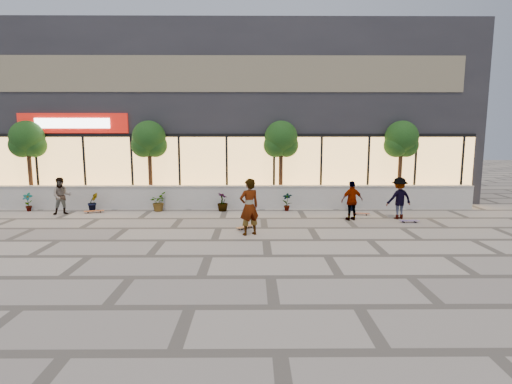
{
  "coord_description": "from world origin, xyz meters",
  "views": [
    {
      "loc": [
        1.22,
        -10.58,
        3.33
      ],
      "look_at": [
        1.33,
        3.26,
        1.3
      ],
      "focal_mm": 28.0,
      "sensor_mm": 36.0,
      "label": 1
    }
  ],
  "objects_px": {
    "tree_west": "(28,141)",
    "skater_center": "(249,207)",
    "skater_right_far": "(399,198)",
    "skater_left": "(62,196)",
    "tree_midwest": "(149,141)",
    "skater_right_near": "(352,201)",
    "skateboard_center": "(245,227)",
    "skateboard_left": "(94,211)",
    "tree_mideast": "(281,141)",
    "skateboard_right_near": "(361,213)",
    "skateboard_right_far": "(409,221)",
    "tree_east": "(401,141)"
  },
  "relations": [
    {
      "from": "tree_west",
      "to": "skater_center",
      "type": "xyz_separation_m",
      "value": [
        10.09,
        -5.38,
        -2.04
      ]
    },
    {
      "from": "skater_right_far",
      "to": "skater_left",
      "type": "bearing_deg",
      "value": -17.94
    },
    {
      "from": "tree_midwest",
      "to": "skater_center",
      "type": "xyz_separation_m",
      "value": [
        4.59,
        -5.38,
        -2.04
      ]
    },
    {
      "from": "tree_west",
      "to": "skater_right_near",
      "type": "xyz_separation_m",
      "value": [
        14.04,
        -3.14,
        -2.22
      ]
    },
    {
      "from": "skateboard_center",
      "to": "skateboard_left",
      "type": "height_order",
      "value": "skateboard_left"
    },
    {
      "from": "tree_west",
      "to": "skater_left",
      "type": "height_order",
      "value": "tree_west"
    },
    {
      "from": "skater_center",
      "to": "skater_right_far",
      "type": "distance_m",
      "value": 6.37
    },
    {
      "from": "skater_right_far",
      "to": "tree_mideast",
      "type": "bearing_deg",
      "value": -46.98
    },
    {
      "from": "skateboard_right_near",
      "to": "skater_right_near",
      "type": "bearing_deg",
      "value": -108.51
    },
    {
      "from": "skater_right_near",
      "to": "skateboard_left",
      "type": "height_order",
      "value": "skater_right_near"
    },
    {
      "from": "skater_center",
      "to": "skateboard_right_far",
      "type": "relative_size",
      "value": 2.6
    },
    {
      "from": "tree_east",
      "to": "skater_right_near",
      "type": "distance_m",
      "value": 4.85
    },
    {
      "from": "skateboard_left",
      "to": "skater_right_far",
      "type": "bearing_deg",
      "value": -24.72
    },
    {
      "from": "skater_center",
      "to": "skater_right_near",
      "type": "distance_m",
      "value": 4.54
    },
    {
      "from": "tree_mideast",
      "to": "skateboard_right_near",
      "type": "distance_m",
      "value": 4.83
    },
    {
      "from": "skater_right_near",
      "to": "skater_right_far",
      "type": "bearing_deg",
      "value": 173.25
    },
    {
      "from": "tree_mideast",
      "to": "skater_right_near",
      "type": "bearing_deg",
      "value": -50.99
    },
    {
      "from": "tree_mideast",
      "to": "skateboard_center",
      "type": "xyz_separation_m",
      "value": [
        -1.55,
        -4.53,
        -2.91
      ]
    },
    {
      "from": "tree_west",
      "to": "skateboard_left",
      "type": "distance_m",
      "value": 4.81
    },
    {
      "from": "skater_center",
      "to": "tree_west",
      "type": "bearing_deg",
      "value": -55.25
    },
    {
      "from": "skateboard_right_near",
      "to": "tree_midwest",
      "type": "bearing_deg",
      "value": -178.73
    },
    {
      "from": "skater_right_far",
      "to": "tree_midwest",
      "type": "bearing_deg",
      "value": -29.49
    },
    {
      "from": "tree_west",
      "to": "skateboard_center",
      "type": "bearing_deg",
      "value": -24.47
    },
    {
      "from": "skater_left",
      "to": "skateboard_left",
      "type": "relative_size",
      "value": 1.9
    },
    {
      "from": "tree_west",
      "to": "skater_right_far",
      "type": "distance_m",
      "value": 16.36
    },
    {
      "from": "tree_mideast",
      "to": "tree_east",
      "type": "relative_size",
      "value": 1.0
    },
    {
      "from": "skater_center",
      "to": "skateboard_right_near",
      "type": "distance_m",
      "value": 5.68
    },
    {
      "from": "tree_west",
      "to": "skateboard_right_near",
      "type": "distance_m",
      "value": 15.13
    },
    {
      "from": "tree_west",
      "to": "tree_east",
      "type": "distance_m",
      "value": 17.0
    },
    {
      "from": "tree_east",
      "to": "skateboard_right_near",
      "type": "distance_m",
      "value": 4.3
    },
    {
      "from": "skater_center",
      "to": "skater_right_near",
      "type": "height_order",
      "value": "skater_center"
    },
    {
      "from": "skateboard_center",
      "to": "skateboard_left",
      "type": "distance_m",
      "value": 7.09
    },
    {
      "from": "tree_midwest",
      "to": "skateboard_right_near",
      "type": "height_order",
      "value": "tree_midwest"
    },
    {
      "from": "tree_mideast",
      "to": "skater_right_near",
      "type": "distance_m",
      "value": 4.61
    },
    {
      "from": "tree_midwest",
      "to": "skateboard_right_near",
      "type": "distance_m",
      "value": 9.87
    },
    {
      "from": "skater_left",
      "to": "skater_right_near",
      "type": "relative_size",
      "value": 1.01
    },
    {
      "from": "skater_left",
      "to": "skateboard_right_near",
      "type": "distance_m",
      "value": 12.39
    },
    {
      "from": "tree_east",
      "to": "skateboard_right_near",
      "type": "xyz_separation_m",
      "value": [
        -2.32,
        -2.15,
        -2.92
      ]
    },
    {
      "from": "tree_west",
      "to": "skateboard_right_near",
      "type": "relative_size",
      "value": 5.49
    },
    {
      "from": "skater_right_near",
      "to": "skateboard_right_near",
      "type": "distance_m",
      "value": 1.37
    },
    {
      "from": "tree_west",
      "to": "skateboard_left",
      "type": "bearing_deg",
      "value": -25.08
    },
    {
      "from": "skateboard_center",
      "to": "skateboard_right_far",
      "type": "xyz_separation_m",
      "value": [
        6.18,
        0.94,
        -0.0
      ]
    },
    {
      "from": "tree_west",
      "to": "skater_left",
      "type": "xyz_separation_m",
      "value": [
        2.32,
        -1.96,
        -2.21
      ]
    },
    {
      "from": "tree_mideast",
      "to": "skater_right_near",
      "type": "relative_size",
      "value": 2.56
    },
    {
      "from": "tree_east",
      "to": "skateboard_left",
      "type": "height_order",
      "value": "tree_east"
    },
    {
      "from": "skater_right_near",
      "to": "skateboard_center",
      "type": "bearing_deg",
      "value": 4.24
    },
    {
      "from": "tree_midwest",
      "to": "skateboard_left",
      "type": "height_order",
      "value": "tree_midwest"
    },
    {
      "from": "skater_center",
      "to": "skateboard_right_far",
      "type": "height_order",
      "value": "skater_center"
    },
    {
      "from": "skateboard_right_far",
      "to": "skater_right_far",
      "type": "bearing_deg",
      "value": 103.0
    },
    {
      "from": "tree_midwest",
      "to": "tree_west",
      "type": "bearing_deg",
      "value": 180.0
    }
  ]
}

